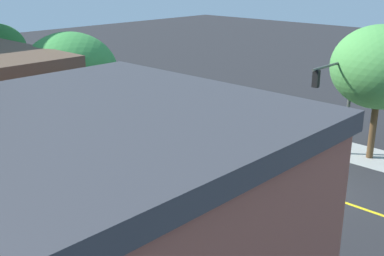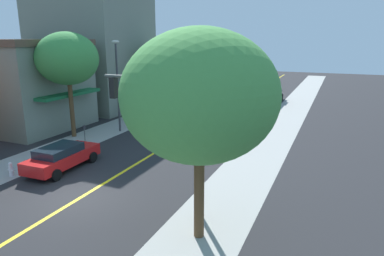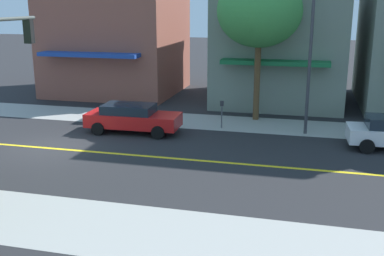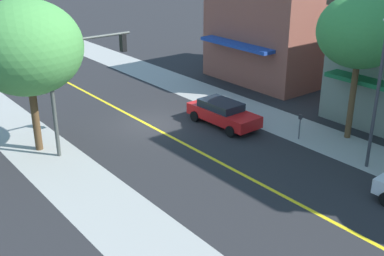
{
  "view_description": "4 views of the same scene",
  "coord_description": "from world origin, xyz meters",
  "px_view_note": "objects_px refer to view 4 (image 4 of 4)",
  "views": [
    {
      "loc": [
        -19.89,
        -11.14,
        10.57
      ],
      "look_at": [
        -0.53,
        7.33,
        1.69
      ],
      "focal_mm": 44.7,
      "sensor_mm": 36.0,
      "label": 1
    },
    {
      "loc": [
        10.81,
        -11.53,
        7.34
      ],
      "look_at": [
        2.27,
        8.41,
        1.7
      ],
      "focal_mm": 32.29,
      "sensor_mm": 36.0,
      "label": 2
    },
    {
      "loc": [
        17.88,
        11.27,
        6.31
      ],
      "look_at": [
        1.11,
        7.03,
        1.68
      ],
      "focal_mm": 43.73,
      "sensor_mm": 36.0,
      "label": 3
    },
    {
      "loc": [
        14.35,
        22.47,
        10.55
      ],
      "look_at": [
        1.09,
        5.65,
        1.85
      ],
      "focal_mm": 44.93,
      "sensor_mm": 36.0,
      "label": 4
    }
  ],
  "objects_px": {
    "street_tree_right_corner": "(26,48)",
    "fire_hydrant": "(223,104)",
    "street_tree_left_far": "(361,31)",
    "parking_meter": "(300,123)",
    "red_sedan_left_curb": "(223,113)",
    "street_lamp": "(380,80)",
    "traffic_light_mast": "(77,73)"
  },
  "relations": [
    {
      "from": "street_tree_left_far",
      "to": "traffic_light_mast",
      "type": "height_order",
      "value": "street_tree_left_far"
    },
    {
      "from": "traffic_light_mast",
      "to": "street_lamp",
      "type": "height_order",
      "value": "street_lamp"
    },
    {
      "from": "fire_hydrant",
      "to": "red_sedan_left_curb",
      "type": "xyz_separation_m",
      "value": [
        1.78,
        1.97,
        0.35
      ]
    },
    {
      "from": "traffic_light_mast",
      "to": "street_tree_left_far",
      "type": "bearing_deg",
      "value": -32.13
    },
    {
      "from": "street_tree_left_far",
      "to": "parking_meter",
      "type": "height_order",
      "value": "street_tree_left_far"
    },
    {
      "from": "street_tree_right_corner",
      "to": "street_lamp",
      "type": "distance_m",
      "value": 16.72
    },
    {
      "from": "fire_hydrant",
      "to": "parking_meter",
      "type": "xyz_separation_m",
      "value": [
        -0.11,
        6.18,
        0.54
      ]
    },
    {
      "from": "street_lamp",
      "to": "street_tree_left_far",
      "type": "bearing_deg",
      "value": -130.44
    },
    {
      "from": "traffic_light_mast",
      "to": "red_sedan_left_curb",
      "type": "relative_size",
      "value": 1.32
    },
    {
      "from": "street_tree_left_far",
      "to": "parking_meter",
      "type": "bearing_deg",
      "value": -32.75
    },
    {
      "from": "traffic_light_mast",
      "to": "street_lamp",
      "type": "relative_size",
      "value": 0.86
    },
    {
      "from": "street_tree_right_corner",
      "to": "fire_hydrant",
      "type": "bearing_deg",
      "value": 173.13
    },
    {
      "from": "parking_meter",
      "to": "fire_hydrant",
      "type": "bearing_deg",
      "value": -89.02
    },
    {
      "from": "parking_meter",
      "to": "red_sedan_left_curb",
      "type": "xyz_separation_m",
      "value": [
        1.88,
        -4.21,
        -0.18
      ]
    },
    {
      "from": "red_sedan_left_curb",
      "to": "street_lamp",
      "type": "bearing_deg",
      "value": 11.09
    },
    {
      "from": "street_tree_left_far",
      "to": "street_lamp",
      "type": "relative_size",
      "value": 1.09
    },
    {
      "from": "street_tree_right_corner",
      "to": "street_lamp",
      "type": "bearing_deg",
      "value": 134.82
    },
    {
      "from": "fire_hydrant",
      "to": "traffic_light_mast",
      "type": "xyz_separation_m",
      "value": [
        9.8,
        -0.01,
        3.73
      ]
    },
    {
      "from": "street_tree_right_corner",
      "to": "parking_meter",
      "type": "relative_size",
      "value": 5.38
    },
    {
      "from": "parking_meter",
      "to": "traffic_light_mast",
      "type": "distance_m",
      "value": 12.11
    },
    {
      "from": "street_lamp",
      "to": "fire_hydrant",
      "type": "bearing_deg",
      "value": -89.45
    },
    {
      "from": "parking_meter",
      "to": "street_lamp",
      "type": "distance_m",
      "value": 5.48
    },
    {
      "from": "traffic_light_mast",
      "to": "street_tree_right_corner",
      "type": "bearing_deg",
      "value": 143.14
    },
    {
      "from": "traffic_light_mast",
      "to": "street_lamp",
      "type": "xyz_separation_m",
      "value": [
        -9.9,
        10.44,
        0.25
      ]
    },
    {
      "from": "parking_meter",
      "to": "red_sedan_left_curb",
      "type": "bearing_deg",
      "value": -65.86
    },
    {
      "from": "red_sedan_left_curb",
      "to": "parking_meter",
      "type": "bearing_deg",
      "value": 22.71
    },
    {
      "from": "fire_hydrant",
      "to": "red_sedan_left_curb",
      "type": "distance_m",
      "value": 2.68
    },
    {
      "from": "fire_hydrant",
      "to": "street_lamp",
      "type": "bearing_deg",
      "value": 90.55
    },
    {
      "from": "street_tree_right_corner",
      "to": "parking_meter",
      "type": "xyz_separation_m",
      "value": [
        -11.77,
        7.59,
        -4.46
      ]
    },
    {
      "from": "street_tree_right_corner",
      "to": "street_tree_left_far",
      "type": "relative_size",
      "value": 0.99
    },
    {
      "from": "traffic_light_mast",
      "to": "parking_meter",
      "type": "bearing_deg",
      "value": -31.98
    },
    {
      "from": "red_sedan_left_curb",
      "to": "street_tree_right_corner",
      "type": "bearing_deg",
      "value": -110.3
    }
  ]
}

